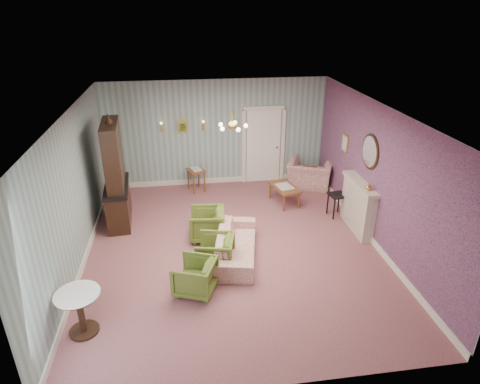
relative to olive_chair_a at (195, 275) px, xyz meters
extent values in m
plane|color=#98585D|center=(0.85, 1.32, -0.35)|extent=(7.00, 7.00, 0.00)
plane|color=white|center=(0.85, 1.32, 2.55)|extent=(7.00, 7.00, 0.00)
plane|color=gray|center=(0.85, 4.82, 1.10)|extent=(6.00, 0.00, 6.00)
plane|color=gray|center=(0.85, -2.18, 1.10)|extent=(6.00, 0.00, 6.00)
plane|color=gray|center=(-2.15, 1.32, 1.10)|extent=(0.00, 7.00, 7.00)
plane|color=gray|center=(3.85, 1.32, 1.10)|extent=(0.00, 7.00, 7.00)
plane|color=#C26183|center=(3.84, 1.32, 1.10)|extent=(0.00, 7.00, 7.00)
imported|color=#5C6F26|center=(0.00, 0.00, 0.00)|extent=(0.84, 0.86, 0.69)
imported|color=#5C6F26|center=(0.42, 0.71, 0.01)|extent=(0.78, 0.82, 0.71)
imported|color=#5C6F26|center=(0.35, 1.81, 0.02)|extent=(0.74, 0.78, 0.74)
imported|color=#AC4551|center=(0.88, 1.01, 0.03)|extent=(0.93, 1.99, 0.75)
imported|color=#AC4551|center=(3.35, 4.15, 0.16)|extent=(1.36, 1.15, 1.01)
imported|color=gold|center=(3.69, 1.32, 0.89)|extent=(0.15, 0.15, 0.15)
cube|color=maroon|center=(3.30, 4.00, 0.13)|extent=(0.41, 0.28, 0.39)
camera|label=1|loc=(-0.07, -6.02, 4.38)|focal=30.91mm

